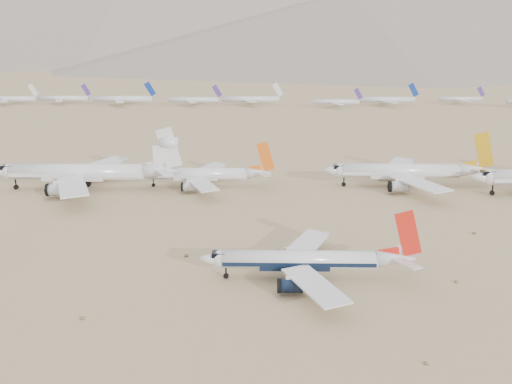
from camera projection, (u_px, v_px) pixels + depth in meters
ground at (332, 285)px, 110.46m from camera, size 7000.00×7000.00×0.00m
main_airliner at (308, 260)px, 112.20m from camera, size 41.10×40.14×14.50m
row2_gold_tail at (407, 171)px, 183.28m from camera, size 51.12×50.00×18.20m
row2_orange_tail at (204, 174)px, 183.11m from camera, size 42.07×41.16×15.01m
row2_white_trijet at (88, 172)px, 179.28m from camera, size 57.17×55.87×20.26m
distant_storage_row at (260, 100)px, 411.21m from camera, size 521.59×56.80×14.73m
desert_scrub at (362, 361)px, 83.84m from camera, size 261.14×121.67×0.63m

